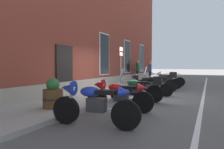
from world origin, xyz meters
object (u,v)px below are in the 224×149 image
at_px(motorcycle_silver_touring, 159,81).
at_px(motorcycle_black_sport, 148,84).
at_px(motorcycle_green_touring, 139,88).
at_px(barrel_planter, 53,95).
at_px(motorcycle_blue_sport, 91,102).
at_px(motorcycle_black_naked, 164,81).
at_px(pedestrian_blue_top, 150,70).
at_px(motorcycle_red_sport, 117,94).
at_px(pedestrian_striped_shirt, 137,69).
at_px(parking_sign, 121,62).
at_px(motorcycle_white_sport, 167,78).

bearing_deg(motorcycle_silver_touring, motorcycle_black_sport, 175.45).
bearing_deg(motorcycle_green_touring, barrel_planter, 146.23).
bearing_deg(motorcycle_blue_sport, motorcycle_black_sport, 1.07).
xyz_separation_m(motorcycle_black_sport, motorcycle_black_naked, (3.35, -0.06, -0.09)).
distance_m(pedestrian_blue_top, barrel_planter, 12.05).
relative_size(motorcycle_blue_sport, motorcycle_black_sport, 1.05).
bearing_deg(motorcycle_red_sport, motorcycle_black_sport, -0.42).
distance_m(motorcycle_green_touring, motorcycle_silver_touring, 3.40).
height_order(pedestrian_striped_shirt, parking_sign, parking_sign).
relative_size(motorcycle_green_touring, motorcycle_black_naked, 0.97).
relative_size(motorcycle_blue_sport, pedestrian_blue_top, 1.36).
relative_size(motorcycle_black_sport, motorcycle_silver_touring, 1.01).
height_order(motorcycle_green_touring, barrel_planter, motorcycle_green_touring).
bearing_deg(pedestrian_striped_shirt, barrel_planter, -174.50).
xyz_separation_m(motorcycle_black_naked, pedestrian_striped_shirt, (3.66, 2.89, 0.62)).
distance_m(motorcycle_blue_sport, pedestrian_blue_top, 12.97).
xyz_separation_m(motorcycle_red_sport, pedestrian_blue_top, (11.08, 1.90, 0.48)).
bearing_deg(motorcycle_black_naked, motorcycle_black_sport, 178.98).
bearing_deg(pedestrian_blue_top, pedestrian_striped_shirt, 124.57).
height_order(pedestrian_striped_shirt, barrel_planter, pedestrian_striped_shirt).
relative_size(motorcycle_white_sport, pedestrian_blue_top, 1.32).
xyz_separation_m(motorcycle_black_sport, pedestrian_striped_shirt, (7.01, 2.83, 0.53)).
relative_size(motorcycle_green_touring, pedestrian_striped_shirt, 1.18).
distance_m(motorcycle_black_naked, parking_sign, 3.38).
distance_m(motorcycle_black_naked, pedestrian_blue_top, 4.75).
bearing_deg(motorcycle_blue_sport, motorcycle_silver_touring, -0.34).
bearing_deg(motorcycle_black_sport, motorcycle_silver_touring, -4.55).
height_order(motorcycle_silver_touring, parking_sign, parking_sign).
xyz_separation_m(motorcycle_black_sport, pedestrian_blue_top, (7.63, 1.93, 0.45)).
relative_size(motorcycle_red_sport, pedestrian_blue_top, 1.33).
bearing_deg(pedestrian_blue_top, motorcycle_green_touring, -167.63).
distance_m(motorcycle_green_touring, barrel_planter, 3.31).
xyz_separation_m(motorcycle_blue_sport, motorcycle_black_sport, (5.18, 0.10, 0.00)).
bearing_deg(pedestrian_striped_shirt, parking_sign, -169.28).
relative_size(motorcycle_silver_touring, motorcycle_white_sport, 0.97).
distance_m(parking_sign, barrel_planter, 5.17).
bearing_deg(motorcycle_white_sport, motorcycle_black_sport, -179.86).
bearing_deg(motorcycle_black_naked, motorcycle_silver_touring, -177.23).
bearing_deg(motorcycle_black_sport, motorcycle_green_touring, -176.19).
bearing_deg(parking_sign, motorcycle_silver_touring, -58.09).
bearing_deg(parking_sign, motorcycle_red_sport, -158.68).
relative_size(motorcycle_blue_sport, motorcycle_white_sport, 1.03).
distance_m(pedestrian_striped_shirt, barrel_planter, 11.48).
bearing_deg(motorcycle_blue_sport, barrel_planter, 67.23).
relative_size(motorcycle_blue_sport, barrel_planter, 2.40).
distance_m(motorcycle_red_sport, motorcycle_white_sport, 8.39).
xyz_separation_m(motorcycle_green_touring, pedestrian_blue_top, (9.29, 2.04, 0.49)).
height_order(parking_sign, barrel_planter, parking_sign).
bearing_deg(barrel_planter, pedestrian_blue_top, 0.95).
relative_size(motorcycle_black_naked, pedestrian_striped_shirt, 1.22).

